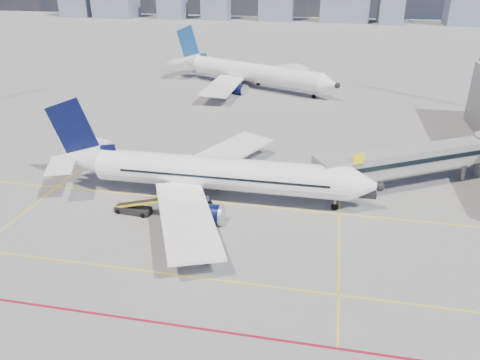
% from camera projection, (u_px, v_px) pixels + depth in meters
% --- Properties ---
extents(ground, '(420.00, 420.00, 0.00)m').
position_uv_depth(ground, '(196.00, 239.00, 46.38)').
color(ground, gray).
rests_on(ground, ground).
extents(apron_markings, '(90.00, 35.12, 0.01)m').
position_uv_depth(apron_markings, '(178.00, 261.00, 43.01)').
color(apron_markings, yellow).
rests_on(apron_markings, ground).
extents(jet_bridge, '(23.55, 15.78, 6.30)m').
position_uv_depth(jet_bridge, '(424.00, 158.00, 55.63)').
color(jet_bridge, gray).
rests_on(jet_bridge, ground).
extents(main_aircraft, '(38.57, 33.62, 11.24)m').
position_uv_depth(main_aircraft, '(206.00, 173.00, 53.04)').
color(main_aircraft, white).
rests_on(main_aircraft, ground).
extents(second_aircraft, '(39.78, 33.56, 12.33)m').
position_uv_depth(second_aircraft, '(249.00, 72.00, 101.48)').
color(second_aircraft, white).
rests_on(second_aircraft, ground).
extents(baggage_tug, '(2.38, 1.47, 1.63)m').
position_uv_depth(baggage_tug, '(197.00, 252.00, 42.89)').
color(baggage_tug, white).
rests_on(baggage_tug, ground).
extents(cargo_dolly, '(4.25, 2.29, 2.22)m').
position_uv_depth(cargo_dolly, '(190.00, 232.00, 45.21)').
color(cargo_dolly, black).
rests_on(cargo_dolly, ground).
extents(belt_loader, '(5.71, 1.87, 2.30)m').
position_uv_depth(belt_loader, '(134.00, 208.00, 50.91)').
color(belt_loader, black).
rests_on(belt_loader, ground).
extents(ramp_worker, '(0.47, 0.65, 1.69)m').
position_uv_depth(ramp_worker, '(211.00, 254.00, 42.50)').
color(ramp_worker, yellow).
rests_on(ramp_worker, ground).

